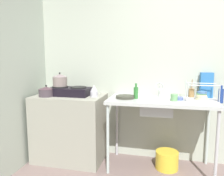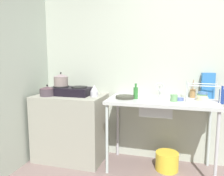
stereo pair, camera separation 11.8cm
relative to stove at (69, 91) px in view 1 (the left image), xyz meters
name	(u,v)px [view 1 (the left image)]	position (x,y,z in m)	size (l,w,h in m)	color
wall_back	(211,61)	(1.83, 0.36, 0.41)	(5.50, 0.10, 2.74)	#AEB6A6
counter_concrete	(70,127)	(0.00, 0.00, -0.51)	(0.93, 0.61, 0.91)	gray
counter_sink	(161,105)	(1.22, 0.00, -0.13)	(1.31, 0.61, 0.91)	#BABFBD
stove	(69,91)	(0.00, 0.00, 0.00)	(0.56, 0.31, 0.12)	black
pot_on_left_burner	(60,80)	(-0.13, 0.00, 0.15)	(0.20, 0.20, 0.19)	gray
pot_beside_stove	(46,92)	(-0.26, -0.14, 0.01)	(0.20, 0.20, 0.15)	#433840
percolator	(94,91)	(0.36, -0.03, 0.02)	(0.10, 0.10, 0.16)	#BBB8C5
sink_basin	(157,107)	(1.17, -0.02, -0.15)	(0.38, 0.34, 0.18)	#BABFBD
faucet	(159,88)	(1.19, 0.14, 0.07)	(0.11, 0.07, 0.20)	#BABFBD
frying_pan	(125,97)	(0.78, -0.04, -0.04)	(0.24, 0.24, 0.03)	#39392E
dish_rack	(201,97)	(1.69, 0.02, -0.01)	(0.36, 0.24, 0.23)	#B7BEBF
cup_by_rack	(174,97)	(1.37, -0.06, -0.02)	(0.08, 0.08, 0.08)	#6AA067
small_bowl_on_drainboard	(179,98)	(1.43, 0.02, -0.04)	(0.10, 0.10, 0.04)	#5263A1
bottle_by_sink	(136,92)	(0.91, -0.02, 0.02)	(0.06, 0.06, 0.19)	#2F7231
bottle_by_rack	(221,95)	(1.88, -0.06, 0.03)	(0.06, 0.06, 0.20)	navy
cereal_box	(206,85)	(1.78, 0.25, 0.10)	(0.16, 0.07, 0.32)	#2B6AB1
utensil_jar	(191,93)	(1.60, 0.25, 0.00)	(0.07, 0.07, 0.23)	#9B7343
bucket_on_floor	(167,160)	(1.32, 0.01, -0.85)	(0.29, 0.29, 0.23)	gold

